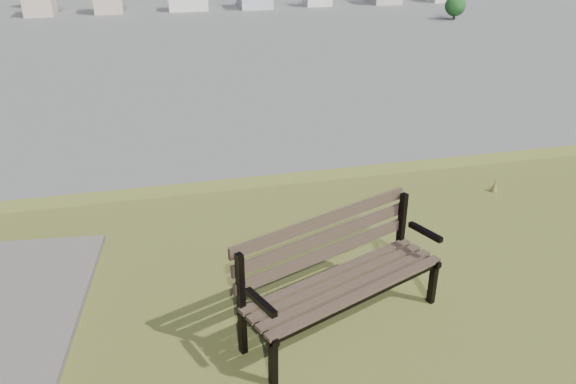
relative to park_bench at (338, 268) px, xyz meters
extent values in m
cube|color=#413226|center=(0.10, -0.26, -0.09)|extent=(1.67, 0.74, 0.03)
cube|color=#413226|center=(0.06, -0.15, -0.09)|extent=(1.67, 0.74, 0.03)
cube|color=#413226|center=(0.02, -0.04, -0.09)|extent=(1.67, 0.74, 0.03)
cube|color=#413226|center=(-0.03, 0.07, -0.09)|extent=(1.67, 0.74, 0.03)
cube|color=#413226|center=(-0.06, 0.14, 0.07)|extent=(1.65, 0.70, 0.10)
cube|color=#413226|center=(-0.07, 0.16, 0.21)|extent=(1.65, 0.70, 0.10)
cube|color=#413226|center=(-0.08, 0.19, 0.35)|extent=(1.65, 0.70, 0.10)
cube|color=black|center=(-0.67, -0.59, -0.30)|extent=(0.07, 0.07, 0.43)
cube|color=black|center=(-0.83, -0.20, -0.07)|extent=(0.07, 0.07, 0.90)
cube|color=black|center=(-0.74, -0.41, -0.12)|extent=(0.23, 0.47, 0.05)
cube|color=black|center=(-0.72, -0.46, 0.13)|extent=(0.18, 0.35, 0.04)
cube|color=black|center=(0.89, 0.04, -0.30)|extent=(0.07, 0.07, 0.43)
cube|color=black|center=(0.73, 0.43, -0.07)|extent=(0.07, 0.07, 0.90)
cube|color=black|center=(0.82, 0.22, -0.12)|extent=(0.23, 0.47, 0.05)
cube|color=black|center=(0.84, 0.18, 0.13)|extent=(0.18, 0.35, 0.04)
cube|color=black|center=(0.11, -0.27, -0.13)|extent=(1.65, 0.70, 0.04)
cube|color=black|center=(-0.03, 0.08, -0.13)|extent=(1.65, 0.70, 0.04)
cone|color=brown|center=(2.68, 1.92, -0.43)|extent=(0.08, 0.08, 0.18)
cube|color=#B1A498|center=(-35.72, 198.72, -22.02)|extent=(11.00, 11.00, 7.00)
cube|color=beige|center=(-11.72, 198.72, -22.02)|extent=(11.00, 11.00, 7.00)
cylinder|color=#38231C|center=(90.28, 158.72, -24.47)|extent=(0.80, 0.80, 2.10)
sphere|color=black|center=(90.28, 158.72, -21.32)|extent=(6.30, 6.30, 6.30)
cylinder|color=#38231C|center=(-39.72, 218.72, -24.17)|extent=(0.80, 0.80, 2.70)
camera|label=1|loc=(-1.28, -3.61, 2.54)|focal=35.00mm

